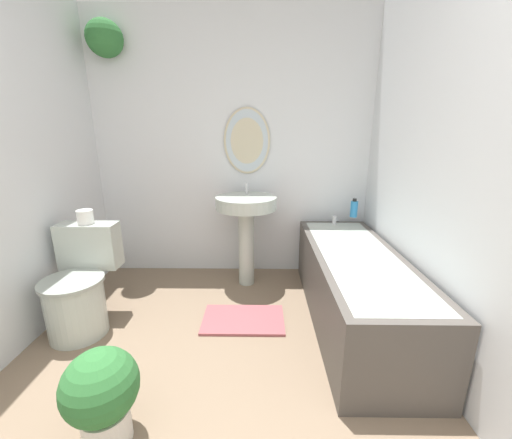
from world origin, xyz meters
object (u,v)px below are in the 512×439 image
object	(u,v)px
bathtub	(355,286)
potted_plant	(102,393)
toilet	(80,288)
toilet_paper_roll	(85,217)
shampoo_bottle	(354,209)
pedestal_sink	(246,217)

from	to	relation	value
bathtub	potted_plant	xyz separation A→B (m)	(-1.38, -0.97, -0.01)
toilet	potted_plant	distance (m)	1.03
potted_plant	toilet_paper_roll	distance (m)	1.30
bathtub	potted_plant	world-z (taller)	bathtub
bathtub	toilet_paper_roll	world-z (taller)	toilet_paper_roll
bathtub	shampoo_bottle	size ratio (longest dim) A/B	9.87
toilet_paper_roll	shampoo_bottle	bearing A→B (deg)	16.95
shampoo_bottle	toilet	bearing A→B (deg)	-158.39
toilet_paper_roll	pedestal_sink	bearing A→B (deg)	24.25
bathtub	toilet_paper_roll	xyz separation A→B (m)	(-1.94, 0.08, 0.49)
potted_plant	bathtub	bearing A→B (deg)	35.20
shampoo_bottle	bathtub	bearing A→B (deg)	-103.06
shampoo_bottle	toilet_paper_roll	world-z (taller)	toilet_paper_roll
toilet	potted_plant	bearing A→B (deg)	-56.53
toilet	pedestal_sink	bearing A→B (deg)	31.84
potted_plant	toilet	bearing A→B (deg)	123.47
pedestal_sink	toilet_paper_roll	xyz separation A→B (m)	(-1.13, -0.51, 0.14)
pedestal_sink	shampoo_bottle	bearing A→B (deg)	7.77
pedestal_sink	toilet_paper_roll	distance (m)	1.25
pedestal_sink	shampoo_bottle	distance (m)	0.99
potted_plant	pedestal_sink	bearing A→B (deg)	70.05
potted_plant	toilet_paper_roll	size ratio (longest dim) A/B	4.21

